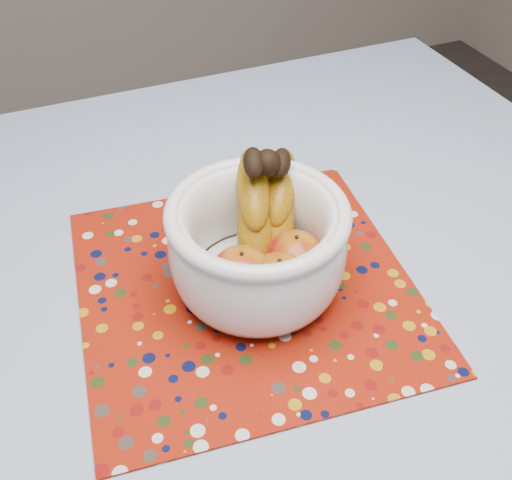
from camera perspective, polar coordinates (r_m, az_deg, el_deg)
table at (r=0.83m, az=1.05°, el=-11.32°), size 1.20×1.20×0.75m
tablecloth at (r=0.77m, az=1.13°, el=-7.67°), size 1.32×1.32×0.01m
placemat at (r=0.80m, az=-0.97°, el=-4.43°), size 0.48×0.48×0.00m
fruit_bowl at (r=0.75m, az=0.64°, el=0.49°), size 0.25×0.25×0.18m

